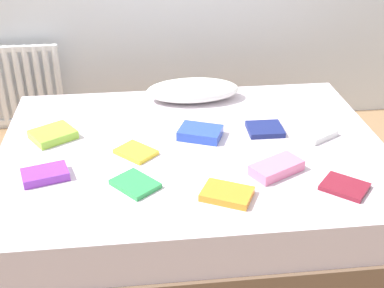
# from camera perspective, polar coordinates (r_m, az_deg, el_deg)

# --- Properties ---
(ground_plane) EXTENTS (8.00, 8.00, 0.00)m
(ground_plane) POSITION_cam_1_polar(r_m,az_deg,el_deg) (2.89, 0.11, -8.83)
(ground_plane) COLOR #93704C
(bed) EXTENTS (2.00, 1.50, 0.50)m
(bed) POSITION_cam_1_polar(r_m,az_deg,el_deg) (2.74, 0.12, -4.76)
(bed) COLOR brown
(bed) RESTS_ON ground
(radiator) EXTENTS (0.51, 0.04, 0.59)m
(radiator) POSITION_cam_1_polar(r_m,az_deg,el_deg) (3.81, -18.16, 6.20)
(radiator) COLOR white
(radiator) RESTS_ON ground
(pillow) EXTENTS (0.56, 0.27, 0.12)m
(pillow) POSITION_cam_1_polar(r_m,az_deg,el_deg) (3.09, 0.08, 6.03)
(pillow) COLOR white
(pillow) RESTS_ON bed
(textbook_yellow) EXTENTS (0.23, 0.23, 0.02)m
(textbook_yellow) POSITION_cam_1_polar(r_m,az_deg,el_deg) (2.54, -6.30, -0.90)
(textbook_yellow) COLOR yellow
(textbook_yellow) RESTS_ON bed
(textbook_lime) EXTENTS (0.27, 0.26, 0.04)m
(textbook_lime) POSITION_cam_1_polar(r_m,az_deg,el_deg) (2.76, -15.29, 1.03)
(textbook_lime) COLOR #8CC638
(textbook_lime) RESTS_ON bed
(textbook_maroon) EXTENTS (0.24, 0.24, 0.02)m
(textbook_maroon) POSITION_cam_1_polar(r_m,az_deg,el_deg) (2.37, 16.70, -4.59)
(textbook_maroon) COLOR maroon
(textbook_maroon) RESTS_ON bed
(textbook_purple) EXTENTS (0.23, 0.18, 0.04)m
(textbook_purple) POSITION_cam_1_polar(r_m,az_deg,el_deg) (2.43, -16.11, -3.30)
(textbook_purple) COLOR purple
(textbook_purple) RESTS_ON bed
(textbook_navy) EXTENTS (0.19, 0.17, 0.03)m
(textbook_navy) POSITION_cam_1_polar(r_m,az_deg,el_deg) (2.76, 8.16, 1.65)
(textbook_navy) COLOR navy
(textbook_navy) RESTS_ON bed
(textbook_pink) EXTENTS (0.28, 0.23, 0.05)m
(textbook_pink) POSITION_cam_1_polar(r_m,az_deg,el_deg) (2.40, 9.43, -2.64)
(textbook_pink) COLOR pink
(textbook_pink) RESTS_ON bed
(textbook_blue) EXTENTS (0.26, 0.23, 0.05)m
(textbook_blue) POSITION_cam_1_polar(r_m,az_deg,el_deg) (2.67, 0.94, 1.26)
(textbook_blue) COLOR #2847B7
(textbook_blue) RESTS_ON bed
(textbook_white) EXTENTS (0.23, 0.21, 0.03)m
(textbook_white) POSITION_cam_1_polar(r_m,az_deg,el_deg) (2.77, 13.76, 1.18)
(textbook_white) COLOR white
(textbook_white) RESTS_ON bed
(textbook_green) EXTENTS (0.24, 0.25, 0.02)m
(textbook_green) POSITION_cam_1_polar(r_m,az_deg,el_deg) (2.30, -6.38, -4.46)
(textbook_green) COLOR green
(textbook_green) RESTS_ON bed
(textbook_orange) EXTENTS (0.26, 0.23, 0.03)m
(textbook_orange) POSITION_cam_1_polar(r_m,az_deg,el_deg) (2.22, 3.94, -5.59)
(textbook_orange) COLOR orange
(textbook_orange) RESTS_ON bed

